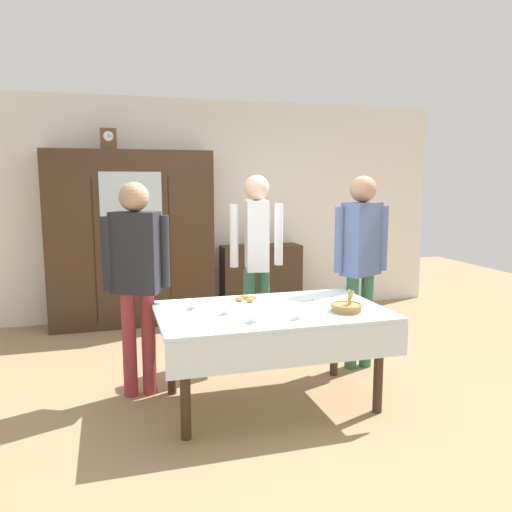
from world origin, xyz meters
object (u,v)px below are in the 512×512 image
at_px(mantel_clock, 108,139).
at_px(book_stack, 261,242).
at_px(person_by_cabinet, 136,267).
at_px(bread_basket, 346,307).
at_px(bookshelf_low, 261,279).
at_px(person_behind_table_right, 361,252).
at_px(pastry_plate, 246,300).
at_px(dining_table, 272,323).
at_px(tea_cup_center, 299,315).
at_px(tea_cup_front_edge, 228,311).
at_px(tea_cup_near_right, 255,319).
at_px(person_beside_shelf, 257,247).
at_px(spoon_near_left, 310,300).
at_px(wall_cabinet, 132,239).
at_px(tea_cup_back_edge, 196,306).
at_px(spoon_mid_right, 277,313).

xyz_separation_m(mantel_clock, book_stack, (1.82, 0.05, -1.25)).
height_order(mantel_clock, person_by_cabinet, mantel_clock).
xyz_separation_m(mantel_clock, bread_basket, (1.63, -2.78, -1.39)).
height_order(bookshelf_low, person_behind_table_right, person_behind_table_right).
bearing_deg(person_by_cabinet, pastry_plate, -11.41).
xyz_separation_m(dining_table, tea_cup_center, (0.11, -0.29, 0.12)).
distance_m(book_stack, tea_cup_center, 2.99).
height_order(tea_cup_front_edge, tea_cup_near_right, same).
relative_size(bread_basket, person_beside_shelf, 0.14).
xyz_separation_m(tea_cup_center, person_beside_shelf, (0.08, 1.34, 0.31)).
bearing_deg(spoon_near_left, book_stack, 82.51).
bearing_deg(person_beside_shelf, mantel_clock, 130.25).
bearing_deg(tea_cup_near_right, pastry_plate, 80.51).
distance_m(dining_table, bookshelf_low, 2.74).
relative_size(tea_cup_center, person_beside_shelf, 0.07).
distance_m(tea_cup_near_right, spoon_near_left, 0.78).
relative_size(dining_table, person_by_cabinet, 1.00).
bearing_deg(tea_cup_near_right, person_behind_table_right, 33.71).
height_order(dining_table, wall_cabinet, wall_cabinet).
bearing_deg(book_stack, bread_basket, -93.82).
xyz_separation_m(bookshelf_low, bread_basket, (-0.19, -2.83, 0.34)).
relative_size(dining_table, wall_cabinet, 0.83).
height_order(dining_table, tea_cup_back_edge, tea_cup_back_edge).
distance_m(tea_cup_front_edge, spoon_near_left, 0.77).
bearing_deg(tea_cup_center, bookshelf_low, 78.41).
relative_size(bookshelf_low, tea_cup_near_right, 7.86).
bearing_deg(dining_table, mantel_clock, 113.31).
bearing_deg(bookshelf_low, dining_table, -105.02).
bearing_deg(person_behind_table_right, tea_cup_near_right, -146.29).
distance_m(wall_cabinet, spoon_mid_right, 2.86).
relative_size(tea_cup_near_right, bread_basket, 0.54).
height_order(mantel_clock, spoon_mid_right, mantel_clock).
bearing_deg(book_stack, tea_cup_near_right, -107.59).
relative_size(dining_table, pastry_plate, 6.11).
relative_size(mantel_clock, pastry_plate, 0.86).
xyz_separation_m(mantel_clock, pastry_plate, (1.00, -2.28, -1.41)).
height_order(wall_cabinet, person_behind_table_right, wall_cabinet).
relative_size(pastry_plate, spoon_near_left, 2.35).
bearing_deg(bread_basket, person_by_cabinet, 155.82).
relative_size(wall_cabinet, spoon_near_left, 17.27).
height_order(wall_cabinet, bread_basket, wall_cabinet).
relative_size(wall_cabinet, person_behind_table_right, 1.17).
xyz_separation_m(person_beside_shelf, person_by_cabinet, (-1.15, -0.58, -0.04)).
bearing_deg(person_by_cabinet, bread_basket, -24.18).
xyz_separation_m(tea_cup_near_right, spoon_mid_right, (0.22, 0.18, -0.02)).
bearing_deg(tea_cup_back_edge, book_stack, 62.82).
distance_m(wall_cabinet, person_beside_shelf, 1.88).
bearing_deg(wall_cabinet, bread_basket, -62.96).
distance_m(book_stack, tea_cup_front_edge, 2.87).
relative_size(mantel_clock, bread_basket, 1.00).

